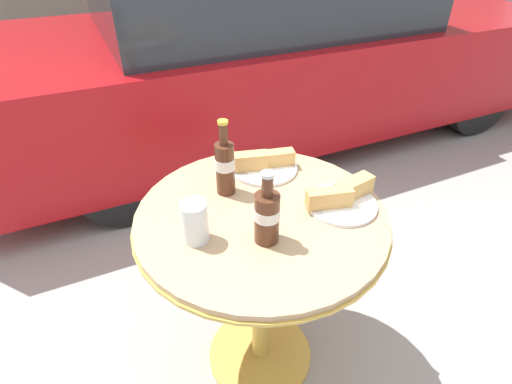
# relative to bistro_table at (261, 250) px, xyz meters

# --- Properties ---
(ground_plane) EXTENTS (30.00, 30.00, 0.00)m
(ground_plane) POSITION_rel_bistro_table_xyz_m (0.00, 0.00, -0.58)
(ground_plane) COLOR gray
(bistro_table) EXTENTS (0.77, 0.77, 0.74)m
(bistro_table) POSITION_rel_bistro_table_xyz_m (0.00, 0.00, 0.00)
(bistro_table) COLOR gold
(bistro_table) RESTS_ON ground_plane
(cola_bottle_left) EXTENTS (0.07, 0.07, 0.22)m
(cola_bottle_left) POSITION_rel_bistro_table_xyz_m (-0.04, -0.12, 0.24)
(cola_bottle_left) COLOR #4C2819
(cola_bottle_left) RESTS_ON bistro_table
(cola_bottle_right) EXTENTS (0.06, 0.06, 0.25)m
(cola_bottle_right) POSITION_rel_bistro_table_xyz_m (-0.06, 0.15, 0.25)
(cola_bottle_right) COLOR #4C2819
(cola_bottle_right) RESTS_ON bistro_table
(drinking_glass) EXTENTS (0.07, 0.07, 0.12)m
(drinking_glass) POSITION_rel_bistro_table_xyz_m (-0.21, -0.03, 0.21)
(drinking_glass) COLOR silver
(drinking_glass) RESTS_ON bistro_table
(lunch_plate_near) EXTENTS (0.23, 0.23, 0.07)m
(lunch_plate_near) POSITION_rel_bistro_table_xyz_m (0.11, 0.22, 0.18)
(lunch_plate_near) COLOR white
(lunch_plate_near) RESTS_ON bistro_table
(lunch_plate_far) EXTENTS (0.24, 0.22, 0.07)m
(lunch_plate_far) POSITION_rel_bistro_table_xyz_m (0.24, -0.07, 0.18)
(lunch_plate_far) COLOR white
(lunch_plate_far) RESTS_ON bistro_table
(parked_car) EXTENTS (4.34, 1.70, 1.30)m
(parked_car) POSITION_rel_bistro_table_xyz_m (1.01, 1.88, 0.03)
(parked_car) COLOR #9E0F14
(parked_car) RESTS_ON ground_plane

